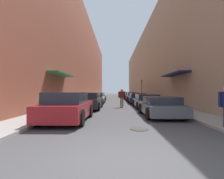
# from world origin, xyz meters

# --- Properties ---
(ground) EXTENTS (144.05, 144.05, 0.00)m
(ground) POSITION_xyz_m (0.00, 26.19, 0.00)
(ground) COLOR #424244
(curb_strip_left) EXTENTS (1.80, 65.48, 0.12)m
(curb_strip_left) POSITION_xyz_m (-4.40, 32.74, 0.06)
(curb_strip_left) COLOR gray
(curb_strip_left) RESTS_ON ground
(curb_strip_right) EXTENTS (1.80, 65.48, 0.12)m
(curb_strip_right) POSITION_xyz_m (4.40, 32.74, 0.06)
(curb_strip_right) COLOR gray
(curb_strip_right) RESTS_ON ground
(building_row_left) EXTENTS (4.90, 65.48, 15.68)m
(building_row_left) POSITION_xyz_m (-7.29, 32.74, 7.84)
(building_row_left) COLOR brown
(building_row_left) RESTS_ON ground
(building_row_right) EXTENTS (4.90, 65.48, 13.08)m
(building_row_right) POSITION_xyz_m (7.29, 32.74, 6.54)
(building_row_right) COLOR tan
(building_row_right) RESTS_ON ground
(parked_car_left_0) EXTENTS (2.03, 4.22, 1.39)m
(parked_car_left_0) POSITION_xyz_m (-2.55, 4.75, 0.67)
(parked_car_left_0) COLOR maroon
(parked_car_left_0) RESTS_ON ground
(parked_car_left_1) EXTENTS (1.97, 4.56, 1.33)m
(parked_car_left_1) POSITION_xyz_m (-2.33, 10.37, 0.65)
(parked_car_left_1) COLOR #232326
(parked_car_left_1) RESTS_ON ground
(parked_car_left_2) EXTENTS (1.94, 4.01, 1.26)m
(parked_car_left_2) POSITION_xyz_m (-2.39, 16.14, 0.60)
(parked_car_left_2) COLOR silver
(parked_car_left_2) RESTS_ON ground
(parked_car_left_3) EXTENTS (1.87, 4.22, 1.23)m
(parked_car_left_3) POSITION_xyz_m (-2.53, 21.68, 0.59)
(parked_car_left_3) COLOR black
(parked_car_left_3) RESTS_ON ground
(parked_car_right_0) EXTENTS (2.06, 4.17, 1.13)m
(parked_car_right_0) POSITION_xyz_m (2.35, 6.39, 0.56)
(parked_car_right_0) COLOR #515459
(parked_car_right_0) RESTS_ON ground
(parked_car_right_1) EXTENTS (2.05, 4.53, 1.17)m
(parked_car_right_1) POSITION_xyz_m (2.46, 11.43, 0.57)
(parked_car_right_1) COLOR #515459
(parked_car_right_1) RESTS_ON ground
(parked_car_right_2) EXTENTS (2.03, 4.46, 1.20)m
(parked_car_right_2) POSITION_xyz_m (2.36, 16.62, 0.60)
(parked_car_right_2) COLOR navy
(parked_car_right_2) RESTS_ON ground
(parked_car_right_3) EXTENTS (1.93, 4.56, 1.22)m
(parked_car_right_3) POSITION_xyz_m (2.37, 21.87, 0.60)
(parked_car_right_3) COLOR #515459
(parked_car_right_3) RESTS_ON ground
(parked_car_right_4) EXTENTS (1.86, 4.12, 1.27)m
(parked_car_right_4) POSITION_xyz_m (2.40, 26.82, 0.61)
(parked_car_right_4) COLOR black
(parked_car_right_4) RESTS_ON ground
(skateboarder) EXTENTS (0.64, 0.78, 1.66)m
(skateboarder) POSITION_xyz_m (0.36, 11.85, 1.02)
(skateboarder) COLOR brown
(skateboarder) RESTS_ON ground
(manhole_cover) EXTENTS (0.70, 0.70, 0.02)m
(manhole_cover) POSITION_xyz_m (0.66, 3.02, 0.01)
(manhole_cover) COLOR #332D28
(manhole_cover) RESTS_ON ground
(traffic_light) EXTENTS (0.16, 0.22, 3.26)m
(traffic_light) POSITION_xyz_m (4.31, 26.11, 2.15)
(traffic_light) COLOR #2D2D2D
(traffic_light) RESTS_ON curb_strip_right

